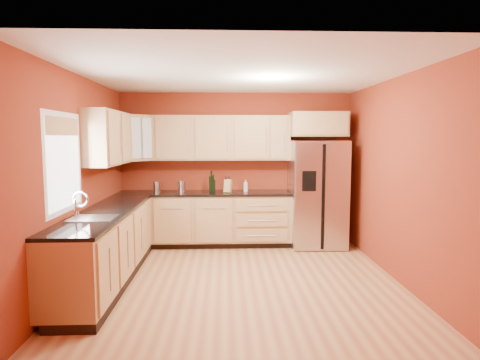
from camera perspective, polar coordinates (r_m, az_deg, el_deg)
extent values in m
plane|color=#A96741|center=(5.33, 0.11, -14.02)|extent=(4.00, 4.00, 0.00)
plane|color=silver|center=(5.07, 0.11, 14.81)|extent=(4.00, 4.00, 0.00)
cube|color=maroon|center=(7.02, -0.54, 1.71)|extent=(4.00, 0.04, 2.60)
cube|color=maroon|center=(3.05, 1.62, -3.86)|extent=(4.00, 0.04, 2.60)
cube|color=maroon|center=(5.34, -21.86, -0.06)|extent=(0.04, 4.00, 2.60)
cube|color=maroon|center=(5.49, 21.46, 0.11)|extent=(0.04, 4.00, 2.60)
cube|color=tan|center=(6.85, -5.09, -5.69)|extent=(2.90, 0.60, 0.88)
cube|color=tan|center=(5.40, -18.47, -9.16)|extent=(0.60, 2.80, 0.88)
cube|color=black|center=(6.76, -5.13, -1.88)|extent=(2.90, 0.62, 0.04)
cube|color=black|center=(5.30, -18.53, -4.35)|extent=(0.62, 2.80, 0.04)
cube|color=tan|center=(6.84, -2.61, 5.99)|extent=(2.30, 0.33, 0.75)
cube|color=tan|center=(5.96, -18.21, 5.71)|extent=(0.33, 1.35, 0.75)
cube|color=tan|center=(6.83, -14.68, 5.81)|extent=(0.67, 0.67, 0.75)
cube|color=tan|center=(6.88, 10.94, 7.77)|extent=(0.92, 0.60, 0.40)
cube|color=#AFAFB4|center=(6.87, 10.89, -1.93)|extent=(0.90, 0.75, 1.78)
cube|color=white|center=(4.85, -23.73, 2.26)|extent=(0.03, 0.90, 1.00)
cylinder|color=#AFAFB4|center=(6.78, -8.29, -0.93)|extent=(0.15, 0.15, 0.19)
cylinder|color=#AFAFB4|center=(6.87, -11.73, -0.93)|extent=(0.11, 0.11, 0.18)
cube|color=tan|center=(6.68, -1.74, -0.85)|extent=(0.14, 0.13, 0.22)
cylinder|color=silver|center=(6.78, 0.81, -0.82)|extent=(0.08, 0.08, 0.20)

